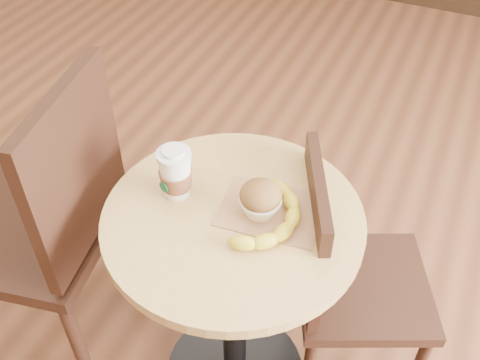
{
  "coord_description": "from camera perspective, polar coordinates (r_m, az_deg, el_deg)",
  "views": [
    {
      "loc": [
        0.49,
        -0.85,
        1.71
      ],
      "look_at": [
        0.1,
        0.01,
        0.83
      ],
      "focal_mm": 42.0,
      "sensor_mm": 36.0,
      "label": 1
    }
  ],
  "objects": [
    {
      "name": "kraft_bag",
      "position": [
        1.34,
        3.16,
        -3.11
      ],
      "size": [
        0.26,
        0.2,
        0.0
      ],
      "primitive_type": "cube",
      "rotation": [
        0.0,
        0.0,
        0.09
      ],
      "color": "#A67550",
      "rests_on": "cafe_table"
    },
    {
      "name": "banana",
      "position": [
        1.29,
        3.51,
        -3.92
      ],
      "size": [
        0.18,
        0.28,
        0.04
      ],
      "primitive_type": null,
      "rotation": [
        0.0,
        0.0,
        -0.16
      ],
      "color": "gold",
      "rests_on": "kraft_bag"
    },
    {
      "name": "chair_left",
      "position": [
        1.66,
        -18.84,
        -4.14
      ],
      "size": [
        0.52,
        0.52,
        1.01
      ],
      "rotation": [
        0.0,
        0.0,
        -1.39
      ],
      "color": "black",
      "rests_on": "ground"
    },
    {
      "name": "cafe_table",
      "position": [
        1.51,
        -0.63,
        -10.05
      ],
      "size": [
        0.63,
        0.63,
        0.75
      ],
      "color": "black",
      "rests_on": "ground"
    },
    {
      "name": "coffee_cup",
      "position": [
        1.34,
        -6.56,
        0.56
      ],
      "size": [
        0.08,
        0.09,
        0.14
      ],
      "rotation": [
        0.0,
        0.0,
        -0.32
      ],
      "color": "white",
      "rests_on": "cafe_table"
    },
    {
      "name": "muffin",
      "position": [
        1.3,
        2.1,
        -2.0
      ],
      "size": [
        0.1,
        0.1,
        0.09
      ],
      "color": "white",
      "rests_on": "kraft_bag"
    },
    {
      "name": "chair_right",
      "position": [
        1.6,
        10.58,
        -9.63
      ],
      "size": [
        0.48,
        0.48,
        0.83
      ],
      "rotation": [
        0.0,
        0.0,
        2.0
      ],
      "color": "black",
      "rests_on": "ground"
    }
  ]
}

